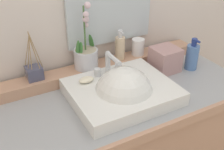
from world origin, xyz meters
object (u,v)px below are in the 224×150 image
object	(u,v)px
tissue_box	(165,59)
soap_dispenser	(120,47)
tumbler_cup	(138,47)
soap_bar	(86,80)
sink_basin	(123,94)
potted_plant	(86,55)
reed_diffuser	(34,72)
lotion_bottle	(192,56)

from	to	relation	value
tissue_box	soap_dispenser	bearing A→B (deg)	146.50
tumbler_cup	soap_bar	bearing A→B (deg)	-158.63
sink_basin	potted_plant	distance (m)	0.28
reed_diffuser	lotion_bottle	size ratio (longest dim) A/B	1.36
sink_basin	reed_diffuser	size ratio (longest dim) A/B	1.94
tumbler_cup	reed_diffuser	distance (m)	0.55
tissue_box	lotion_bottle	bearing A→B (deg)	-21.71
potted_plant	lotion_bottle	distance (m)	0.55
lotion_bottle	tissue_box	distance (m)	0.14
sink_basin	soap_bar	distance (m)	0.17
potted_plant	lotion_bottle	size ratio (longest dim) A/B	1.90
lotion_bottle	tissue_box	bearing A→B (deg)	158.29
potted_plant	sink_basin	bearing A→B (deg)	-76.42
soap_bar	soap_dispenser	xyz separation A→B (m)	(0.25, 0.14, 0.05)
tissue_box	sink_basin	bearing A→B (deg)	-158.67
soap_dispenser	lotion_bottle	distance (m)	0.38
soap_dispenser	reed_diffuser	world-z (taller)	reed_diffuser
soap_bar	reed_diffuser	size ratio (longest dim) A/B	0.30
reed_diffuser	sink_basin	bearing A→B (deg)	-40.45
tumbler_cup	tissue_box	world-z (taller)	tumbler_cup
soap_bar	reed_diffuser	world-z (taller)	reed_diffuser
lotion_bottle	tumbler_cup	bearing A→B (deg)	139.91
lotion_bottle	tissue_box	world-z (taller)	lotion_bottle
soap_dispenser	potted_plant	bearing A→B (deg)	179.85
soap_bar	lotion_bottle	xyz separation A→B (m)	(0.58, -0.04, -0.00)
tissue_box	soap_bar	bearing A→B (deg)	-178.45
soap_bar	tumbler_cup	bearing A→B (deg)	21.37
tumbler_cup	tissue_box	distance (m)	0.16
soap_bar	reed_diffuser	distance (m)	0.25
tumbler_cup	reed_diffuser	world-z (taller)	reed_diffuser
reed_diffuser	lotion_bottle	world-z (taller)	reed_diffuser
soap_bar	reed_diffuser	bearing A→B (deg)	141.23
lotion_bottle	soap_bar	bearing A→B (deg)	175.96
potted_plant	tumbler_cup	xyz separation A→B (m)	(0.30, 0.00, -0.02)
tumbler_cup	tissue_box	bearing A→B (deg)	-57.08
sink_basin	soap_dispenser	size ratio (longest dim) A/B	2.83
reed_diffuser	tumbler_cup	bearing A→B (deg)	-1.22
soap_dispenser	reed_diffuser	distance (m)	0.44
sink_basin	soap_bar	world-z (taller)	sink_basin
tumbler_cup	lotion_bottle	size ratio (longest dim) A/B	0.52
soap_bar	soap_dispenser	bearing A→B (deg)	29.25
soap_bar	lotion_bottle	size ratio (longest dim) A/B	0.41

